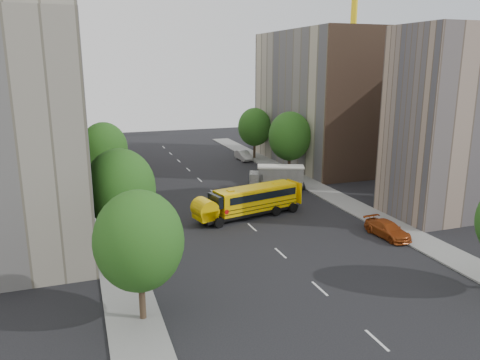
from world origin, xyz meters
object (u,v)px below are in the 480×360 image
safari_truck (277,177)px  street_tree_0 (139,241)px  street_tree_1 (120,189)px  parked_car_3 (388,229)px  street_tree_2 (104,149)px  parked_car_0 (145,244)px  street_tree_4 (290,136)px  parked_car_1 (124,189)px  parked_car_5 (243,155)px  school_bus (248,200)px  parked_car_2 (113,167)px  parked_car_4 (275,174)px  street_tree_5 (255,127)px

safari_truck → street_tree_0: bearing=-106.5°
street_tree_1 → parked_car_3: 21.38m
street_tree_2 → safari_truck: size_ratio=1.15×
street_tree_2 → parked_car_0: bearing=-85.3°
parked_car_0 → parked_car_3: parked_car_3 is taller
street_tree_4 → parked_car_1: bearing=-174.8°
safari_truck → parked_car_5: 16.92m
street_tree_0 → school_bus: street_tree_0 is taller
street_tree_1 → safari_truck: (17.97, 12.65, -3.51)m
parked_car_0 → parked_car_2: parked_car_2 is taller
parked_car_1 → parked_car_5: size_ratio=1.03×
street_tree_1 → parked_car_2: street_tree_1 is taller
street_tree_0 → safari_truck: 29.09m
street_tree_1 → parked_car_5: bearing=55.7°
safari_truck → parked_car_4: bearing=90.5°
street_tree_5 → parked_car_2: size_ratio=1.49×
street_tree_0 → parked_car_0: street_tree_0 is taller
safari_truck → parked_car_2: bearing=160.0°
street_tree_5 → safari_truck: street_tree_5 is taller
street_tree_0 → safari_truck: size_ratio=1.10×
street_tree_4 → street_tree_5: bearing=90.0°
street_tree_1 → parked_car_1: street_tree_1 is taller
street_tree_2 → school_bus: street_tree_2 is taller
street_tree_0 → street_tree_2: (0.00, 28.00, 0.19)m
street_tree_0 → school_bus: 19.23m
street_tree_0 → street_tree_1: (0.00, 10.00, 0.31)m
street_tree_0 → street_tree_4: street_tree_4 is taller
parked_car_5 → street_tree_1: bearing=-125.7°
street_tree_4 → school_bus: bearing=-128.1°
street_tree_4 → parked_car_0: (-20.48, -18.44, -4.43)m
parked_car_4 → parked_car_0: bearing=-135.4°
parked_car_5 → parked_car_0: bearing=-123.3°
street_tree_0 → parked_car_5: (20.05, 39.42, -3.95)m
street_tree_1 → street_tree_5: street_tree_1 is taller
school_bus → parked_car_2: 24.86m
safari_truck → school_bus: bearing=-107.0°
parked_car_2 → parked_car_3: size_ratio=1.14×
school_bus → parked_car_3: size_ratio=2.29×
street_tree_1 → school_bus: (11.73, 4.92, -3.39)m
school_bus → parked_car_0: 11.57m
parked_car_1 → street_tree_5: bearing=-147.9°
street_tree_4 → parked_car_0: size_ratio=2.15×
parked_car_1 → parked_car_0: bearing=87.2°
street_tree_2 → street_tree_4: street_tree_4 is taller
school_bus → parked_car_4: bearing=44.1°
street_tree_5 → parked_car_5: bearing=-163.4°
street_tree_5 → parked_car_1: size_ratio=1.74×
street_tree_0 → parked_car_4: 33.99m
street_tree_4 → parked_car_3: size_ratio=1.83×
street_tree_4 → parked_car_2: size_ratio=1.61×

